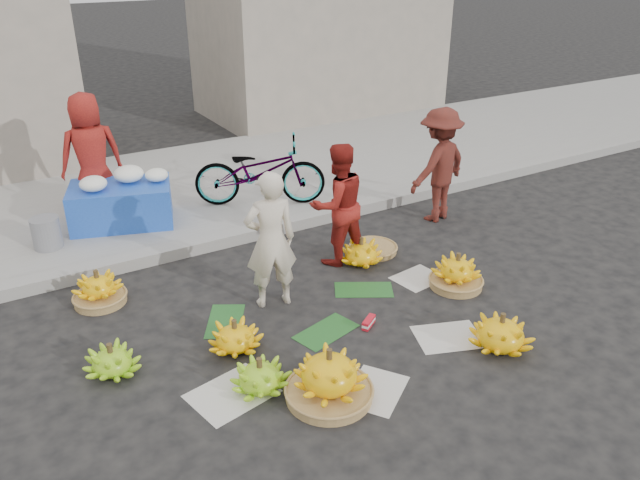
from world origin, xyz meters
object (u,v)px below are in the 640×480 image
vendor_cream (271,240)px  flower_table (122,201)px  banana_bunch_0 (235,337)px  bicycle (260,171)px  banana_bunch_4 (457,273)px

vendor_cream → flower_table: bearing=-60.5°
banana_bunch_0 → flower_table: size_ratio=0.43×
flower_table → bicycle: 1.93m
vendor_cream → bicycle: (1.02, 2.39, -0.15)m
vendor_cream → bicycle: bearing=-101.6°
banana_bunch_4 → vendor_cream: (-1.96, 0.74, 0.58)m
flower_table → bicycle: bicycle is taller
banana_bunch_0 → banana_bunch_4: 2.66m
banana_bunch_0 → bicycle: bicycle is taller
banana_bunch_0 → banana_bunch_4: (2.65, -0.16, 0.04)m
bicycle → flower_table: bearing=107.7°
banana_bunch_4 → bicycle: bicycle is taller
bicycle → vendor_cream: bearing=-176.0°
bicycle → banana_bunch_4: bearing=-136.3°
vendor_cream → flower_table: size_ratio=1.02×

